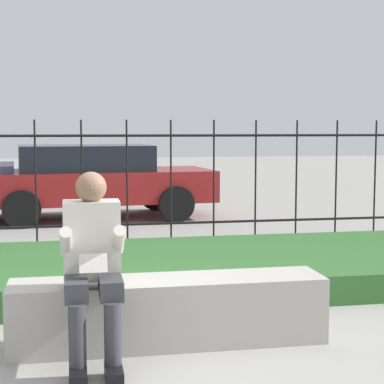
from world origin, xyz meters
The scene contains 6 objects.
ground_plane centered at (0.00, 0.00, 0.00)m, with size 60.00×60.00×0.00m, color #9E9B93.
stone_bench centered at (0.27, 0.00, 0.22)m, with size 2.29×0.47×0.48m.
person_seated_reader centered at (-0.28, -0.27, 0.71)m, with size 0.42×0.73×1.28m.
grass_berm centered at (0.00, 1.86, 0.13)m, with size 9.98×2.31×0.27m.
iron_fence centered at (0.00, 3.68, 0.88)m, with size 7.98×0.03×1.68m.
car_parked_center centered at (-0.06, 6.75, 0.69)m, with size 4.19×2.10×1.28m.
Camera 1 is at (-0.41, -4.52, 1.57)m, focal length 60.00 mm.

